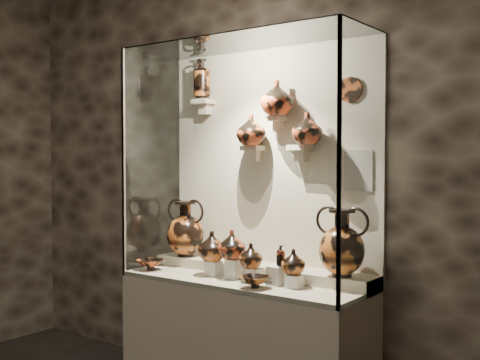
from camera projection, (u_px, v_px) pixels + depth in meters
name	position (u px, v px, depth m)	size (l,w,h in m)	color
wall_back	(271.00, 162.00, 4.22)	(5.00, 0.02, 3.20)	#2E231C
plinth	(244.00, 342.00, 4.01)	(1.70, 0.60, 0.80)	beige
front_tier	(244.00, 281.00, 3.99)	(1.68, 0.58, 0.03)	#BEB093
rear_tier	(259.00, 271.00, 4.13)	(1.70, 0.25, 0.10)	#BEB093
back_panel	(271.00, 162.00, 4.22)	(1.70, 0.03, 1.60)	beige
glass_front	(216.00, 163.00, 3.72)	(1.70, 0.01, 1.60)	white
glass_left	(152.00, 162.00, 4.46)	(0.01, 0.60, 1.60)	white
glass_right	(363.00, 163.00, 3.46)	(0.01, 0.60, 1.60)	white
glass_top	(245.00, 41.00, 3.93)	(1.70, 0.60, 0.01)	white
frame_post_left	(124.00, 162.00, 4.23)	(0.02, 0.02, 1.60)	gray
frame_post_right	(339.00, 164.00, 3.23)	(0.02, 0.02, 1.60)	gray
pedestal_a	(214.00, 269.00, 4.08)	(0.09, 0.09, 0.10)	silver
pedestal_b	(234.00, 269.00, 3.98)	(0.09, 0.09, 0.13)	silver
pedestal_c	(255.00, 275.00, 3.88)	(0.09, 0.09, 0.09)	silver
pedestal_d	(276.00, 276.00, 3.78)	(0.09, 0.09, 0.12)	silver
pedestal_e	(295.00, 281.00, 3.70)	(0.09, 0.09, 0.08)	silver
bracket_ul	(204.00, 102.00, 4.47)	(0.14, 0.12, 0.04)	beige
bracket_ca	(253.00, 148.00, 4.21)	(0.14, 0.12, 0.04)	beige
bracket_cb	(277.00, 118.00, 4.09)	(0.10, 0.12, 0.04)	beige
bracket_cc	(300.00, 148.00, 3.99)	(0.14, 0.12, 0.04)	beige
amphora_left	(186.00, 229.00, 4.45)	(0.33, 0.33, 0.41)	#AD5621
amphora_right	(342.00, 243.00, 3.69)	(0.34, 0.34, 0.42)	#AD5621
jug_a	(212.00, 246.00, 4.08)	(0.20, 0.20, 0.20)	#AD5621
jug_b	(232.00, 245.00, 3.98)	(0.18, 0.18, 0.19)	#C24522
jug_c	(251.00, 256.00, 3.87)	(0.15, 0.15, 0.16)	#AD5621
jug_e	(294.00, 262.00, 3.72)	(0.15, 0.15, 0.16)	#AD5621
lekythos_small	(281.00, 254.00, 3.77)	(0.07, 0.07, 0.15)	#C24522
kylix_left	(151.00, 264.00, 4.29)	(0.23, 0.20, 0.09)	#C24522
kylix_right	(255.00, 281.00, 3.70)	(0.23, 0.19, 0.09)	#AD5621
lekythos_tall	(202.00, 76.00, 4.45)	(0.13, 0.13, 0.33)	#AD5621
ovoid_vase_a	(251.00, 130.00, 4.15)	(0.21, 0.21, 0.22)	#C24522
ovoid_vase_b	(277.00, 98.00, 4.01)	(0.22, 0.22, 0.23)	#C24522
ovoid_vase_c	(307.00, 129.00, 3.89)	(0.20, 0.20, 0.21)	#C24522
wall_plate	(349.00, 90.00, 3.81)	(0.16, 0.16, 0.02)	#91411C
info_placard	(358.00, 171.00, 3.80)	(0.20, 0.01, 0.26)	beige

